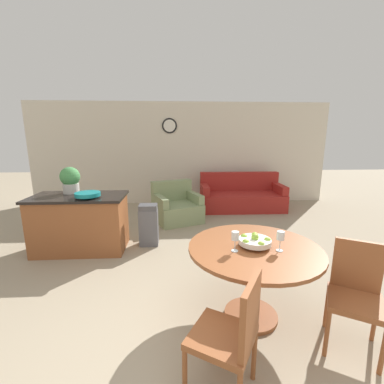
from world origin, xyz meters
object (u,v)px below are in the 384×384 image
object	(u,v)px
fruit_bowl	(255,241)
couch	(241,197)
dining_table	(254,263)
kitchen_island	(81,223)
potted_plant	(70,179)
armchair	(176,208)
dining_chair_near_left	(232,332)
wine_glass_right	(281,237)
trash_bin	(149,225)
dining_chair_near_right	(356,290)
teal_bowl	(88,194)
wine_glass_left	(235,237)

from	to	relation	value
fruit_bowl	couch	size ratio (longest dim) A/B	0.15
dining_table	kitchen_island	world-z (taller)	kitchen_island
potted_plant	armchair	bearing A→B (deg)	35.17
dining_chair_near_left	wine_glass_right	xyz separation A→B (m)	(0.58, 0.68, 0.40)
dining_table	trash_bin	xyz separation A→B (m)	(-1.23, 1.88, -0.25)
wine_glass_right	dining_table	bearing A→B (deg)	152.72
dining_chair_near_right	potted_plant	distance (m)	4.05
potted_plant	couch	distance (m)	4.02
dining_chair_near_left	wine_glass_right	size ratio (longest dim) A/B	4.85
trash_bin	couch	xyz separation A→B (m)	(2.12, 2.11, -0.05)
dining_table	potted_plant	world-z (taller)	potted_plant
dining_chair_near_left	fruit_bowl	bearing A→B (deg)	4.93
armchair	couch	bearing A→B (deg)	5.67
teal_bowl	armchair	distance (m)	2.16
dining_table	dining_chair_near_right	xyz separation A→B (m)	(0.79, -0.38, -0.08)
dining_chair_near_left	dining_chair_near_right	size ratio (longest dim) A/B	1.00
fruit_bowl	wine_glass_left	distance (m)	0.24
kitchen_island	dining_chair_near_left	bearing A→B (deg)	-52.89
wine_glass_right	potted_plant	distance (m)	3.38
kitchen_island	couch	xyz separation A→B (m)	(3.18, 2.25, -0.15)
dining_table	dining_chair_near_right	size ratio (longest dim) A/B	1.38
dining_chair_near_right	teal_bowl	xyz separation A→B (m)	(-2.88, 1.97, 0.44)
wine_glass_left	couch	world-z (taller)	wine_glass_left
dining_chair_near_left	dining_chair_near_right	distance (m)	1.24
potted_plant	trash_bin	distance (m)	1.47
kitchen_island	armchair	xyz separation A→B (m)	(1.54, 1.41, -0.17)
wine_glass_right	wine_glass_left	bearing A→B (deg)	177.31
dining_chair_near_right	wine_glass_right	distance (m)	0.76
dining_chair_near_right	fruit_bowl	world-z (taller)	dining_chair_near_right
dining_table	wine_glass_left	distance (m)	0.39
trash_bin	armchair	size ratio (longest dim) A/B	0.60
wine_glass_right	kitchen_island	distance (m)	3.14
dining_table	couch	size ratio (longest dim) A/B	0.63
dining_chair_near_left	fruit_bowl	distance (m)	0.93
fruit_bowl	trash_bin	bearing A→B (deg)	123.16
kitchen_island	couch	bearing A→B (deg)	35.23
wine_glass_right	armchair	distance (m)	3.45
dining_table	dining_chair_near_left	xyz separation A→B (m)	(-0.38, -0.79, -0.08)
dining_table	teal_bowl	size ratio (longest dim) A/B	3.43
dining_chair_near_right	teal_bowl	world-z (taller)	teal_bowl
teal_bowl	couch	bearing A→B (deg)	38.83
trash_bin	wine_glass_left	bearing A→B (deg)	-62.69
dining_chair_near_right	wine_glass_left	bearing A→B (deg)	14.24
kitchen_island	couch	world-z (taller)	kitchen_island
dining_chair_near_right	trash_bin	bearing A→B (deg)	-17.71
dining_table	wine_glass_left	xyz separation A→B (m)	(-0.21, -0.09, 0.32)
couch	armchair	size ratio (longest dim) A/B	1.75
dining_table	armchair	xyz separation A→B (m)	(-0.76, 3.15, -0.31)
potted_plant	armchair	xyz separation A→B (m)	(1.71, 1.21, -0.85)
wine_glass_right	potted_plant	xyz separation A→B (m)	(-2.68, 2.05, 0.22)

